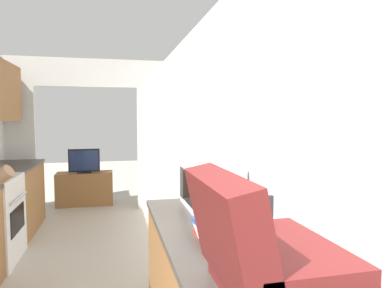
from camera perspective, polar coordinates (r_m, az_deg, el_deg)
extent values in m
cube|color=silver|center=(2.69, 6.26, -2.09)|extent=(0.06, 7.70, 2.50)
cube|color=silver|center=(6.02, -27.62, -1.14)|extent=(0.65, 0.06, 2.05)
cube|color=silver|center=(5.87, -5.91, -0.78)|extent=(0.65, 0.06, 2.05)
cube|color=silver|center=(5.86, -17.18, 11.29)|extent=(2.89, 0.06, 0.45)
cube|color=brown|center=(5.26, -27.82, -8.31)|extent=(0.60, 1.27, 0.88)
cube|color=#3D3833|center=(5.19, -27.98, -3.33)|extent=(0.62, 1.28, 0.03)
cube|color=#3D3833|center=(1.84, 5.63, -16.31)|extent=(0.62, 1.95, 0.03)
cube|color=black|center=(4.22, -27.04, -11.12)|extent=(0.01, 0.52, 0.28)
cylinder|color=#B7B7BC|center=(4.16, -26.89, -8.07)|extent=(0.02, 0.61, 0.02)
cylinder|color=#232328|center=(4.33, -29.17, -4.62)|extent=(0.16, 0.16, 0.01)
cube|color=#5B1919|center=(1.31, 14.29, -19.77)|extent=(0.36, 0.52, 0.20)
cube|color=#5B1919|center=(1.18, 5.87, -13.88)|extent=(0.18, 0.52, 0.38)
cube|color=#2D2D33|center=(1.50, 9.43, -10.48)|extent=(0.22, 0.02, 0.10)
cube|color=white|center=(2.43, 3.14, -6.95)|extent=(0.34, 0.50, 0.31)
cube|color=black|center=(2.34, -0.64, -7.39)|extent=(0.01, 0.30, 0.21)
cube|color=#38383D|center=(2.55, -1.73, -6.39)|extent=(0.01, 0.10, 0.23)
cube|color=red|center=(1.86, 4.01, -15.01)|extent=(0.20, 0.25, 0.03)
cube|color=red|center=(1.84, 4.13, -14.38)|extent=(0.20, 0.29, 0.02)
cube|color=white|center=(1.84, 4.02, -13.66)|extent=(0.25, 0.30, 0.02)
cube|color=#2D4C99|center=(1.83, 4.24, -13.04)|extent=(0.23, 0.26, 0.03)
cube|color=brown|center=(6.47, -17.40, -7.07)|extent=(0.97, 0.42, 0.58)
cube|color=black|center=(6.38, -17.49, -4.51)|extent=(0.23, 0.16, 0.02)
cube|color=black|center=(6.35, -17.53, -2.62)|extent=(0.53, 0.04, 0.41)
cube|color=navy|center=(6.32, -17.55, -2.64)|extent=(0.49, 0.01, 0.36)
cube|color=#B7B7BC|center=(4.78, -29.41, -3.76)|extent=(0.12, 0.22, 0.00)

